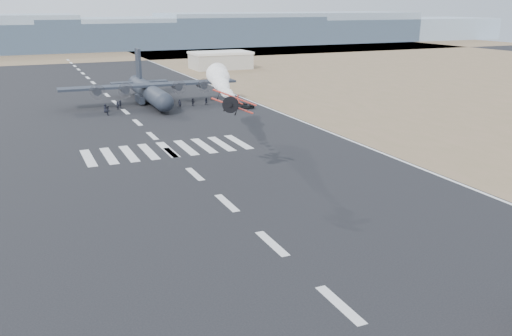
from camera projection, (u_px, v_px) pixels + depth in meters
ground at (340, 305)px, 41.06m from camera, size 500.00×500.00×0.00m
scrub_far at (62, 55)px, 242.21m from camera, size 500.00×80.00×0.00m
runway_markings at (152, 136)px, 93.53m from camera, size 60.00×260.00×0.01m
ridge_seg_d at (55, 36)px, 266.55m from camera, size 150.00×50.00×13.00m
ridge_seg_e at (182, 32)px, 291.48m from camera, size 150.00×50.00×15.00m
ridge_seg_f at (290, 28)px, 316.42m from camera, size 150.00×50.00×17.00m
ridge_seg_g at (381, 29)px, 342.22m from camera, size 150.00×50.00×13.00m
hangar_right at (221, 60)px, 189.22m from camera, size 20.50×12.50×5.90m
aerobatic_biplane at (234, 103)px, 66.83m from camera, size 5.43×5.30×3.08m
smoke_trail at (219, 77)px, 88.91m from camera, size 9.19×27.54×3.57m
transport_aircraft at (149, 90)px, 123.48m from camera, size 39.67×32.69×11.48m
support_vehicle at (244, 105)px, 118.01m from camera, size 5.00×3.39×1.27m
crew_a at (118, 105)px, 116.40m from camera, size 0.86×0.85×1.82m
crew_b at (108, 111)px, 110.73m from camera, size 0.59×0.93×1.86m
crew_c at (120, 104)px, 118.08m from camera, size 1.23×0.99×1.73m
crew_d at (173, 102)px, 121.52m from camera, size 1.01×1.07×1.67m
crew_e at (105, 108)px, 113.49m from camera, size 0.99×0.96×1.76m
crew_f at (193, 102)px, 120.87m from camera, size 0.81×1.64×1.69m
crew_g at (180, 104)px, 118.44m from camera, size 0.73×0.62×1.88m
crew_h at (206, 101)px, 121.63m from camera, size 0.95×0.87×1.67m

